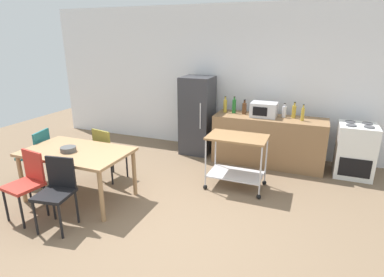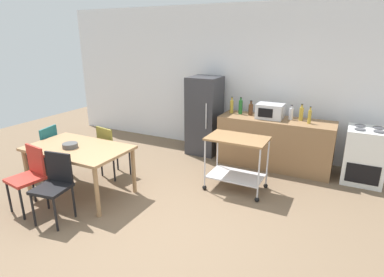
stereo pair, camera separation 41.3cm
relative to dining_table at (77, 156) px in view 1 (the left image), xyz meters
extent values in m
plane|color=brown|center=(1.45, -0.22, -0.67)|extent=(12.00, 12.00, 0.00)
cube|color=white|center=(1.45, 2.98, 0.78)|extent=(8.40, 0.12, 2.90)
cube|color=olive|center=(2.35, 2.38, -0.22)|extent=(2.00, 0.64, 0.90)
cube|color=#A37A51|center=(0.00, 0.00, 0.06)|extent=(1.50, 0.90, 0.04)
cylinder|color=#A37A51|center=(-0.69, -0.39, -0.32)|extent=(0.06, 0.06, 0.71)
cylinder|color=#A37A51|center=(0.69, -0.39, -0.32)|extent=(0.06, 0.06, 0.71)
cylinder|color=#A37A51|center=(-0.69, 0.39, -0.32)|extent=(0.06, 0.06, 0.71)
cylinder|color=#A37A51|center=(0.69, 0.39, -0.32)|extent=(0.06, 0.06, 0.71)
cube|color=olive|center=(0.03, 0.74, -0.20)|extent=(0.47, 0.47, 0.04)
cube|color=olive|center=(0.00, 0.57, 0.02)|extent=(0.38, 0.10, 0.40)
cylinder|color=black|center=(0.23, 0.88, -0.45)|extent=(0.03, 0.03, 0.45)
cylinder|color=black|center=(-0.10, 0.94, -0.45)|extent=(0.03, 0.03, 0.45)
cylinder|color=black|center=(0.17, 0.55, -0.45)|extent=(0.03, 0.03, 0.45)
cylinder|color=black|center=(-0.17, 0.61, -0.45)|extent=(0.03, 0.03, 0.45)
cube|color=black|center=(0.27, -0.73, -0.20)|extent=(0.46, 0.46, 0.04)
cube|color=black|center=(0.24, -0.55, 0.02)|extent=(0.38, 0.09, 0.40)
cylinder|color=black|center=(0.13, -0.93, -0.45)|extent=(0.03, 0.03, 0.45)
cylinder|color=black|center=(0.46, -0.87, -0.45)|extent=(0.03, 0.03, 0.45)
cylinder|color=black|center=(0.07, -0.59, -0.45)|extent=(0.03, 0.03, 0.45)
cylinder|color=black|center=(0.41, -0.54, -0.45)|extent=(0.03, 0.03, 0.45)
cube|color=#B72D23|center=(-0.27, -0.70, -0.20)|extent=(0.45, 0.45, 0.04)
cube|color=#B72D23|center=(-0.25, -0.52, 0.02)|extent=(0.38, 0.08, 0.40)
cylinder|color=black|center=(-0.47, -0.85, -0.45)|extent=(0.03, 0.03, 0.45)
cylinder|color=black|center=(-0.13, -0.89, -0.45)|extent=(0.03, 0.03, 0.45)
cylinder|color=black|center=(-0.42, -0.51, -0.45)|extent=(0.03, 0.03, 0.45)
cylinder|color=black|center=(-0.08, -0.56, -0.45)|extent=(0.03, 0.03, 0.45)
cube|color=#1E666B|center=(-1.02, 0.15, -0.20)|extent=(0.48, 0.48, 0.04)
cube|color=#1E666B|center=(-0.84, 0.19, 0.02)|extent=(0.11, 0.38, 0.40)
cylinder|color=black|center=(-1.22, 0.28, -0.45)|extent=(0.03, 0.03, 0.45)
cylinder|color=black|center=(-1.15, -0.05, -0.45)|extent=(0.03, 0.03, 0.45)
cylinder|color=black|center=(-0.89, 0.35, -0.45)|extent=(0.03, 0.03, 0.45)
cylinder|color=black|center=(-0.82, 0.02, -0.45)|extent=(0.03, 0.03, 0.45)
cube|color=white|center=(3.80, 2.40, -0.22)|extent=(0.60, 0.60, 0.90)
cube|color=black|center=(3.80, 2.10, -0.42)|extent=(0.48, 0.01, 0.32)
cylinder|color=#47474C|center=(3.67, 2.28, 0.24)|extent=(0.16, 0.16, 0.02)
cylinder|color=#47474C|center=(3.93, 2.28, 0.24)|extent=(0.16, 0.16, 0.02)
cylinder|color=#47474C|center=(3.67, 2.52, 0.24)|extent=(0.16, 0.16, 0.02)
cylinder|color=#47474C|center=(3.93, 2.52, 0.24)|extent=(0.16, 0.16, 0.02)
cube|color=#333338|center=(0.90, 2.48, 0.10)|extent=(0.60, 0.60, 1.55)
cylinder|color=silver|center=(1.08, 2.17, 0.18)|extent=(0.02, 0.02, 0.50)
cube|color=olive|center=(2.04, 1.20, 0.16)|extent=(0.90, 0.56, 0.03)
cube|color=silver|center=(2.04, 1.20, -0.45)|extent=(0.83, 0.52, 0.02)
cylinder|color=silver|center=(1.62, 0.95, -0.22)|extent=(0.02, 0.02, 0.76)
sphere|color=black|center=(1.62, 0.95, -0.64)|extent=(0.07, 0.07, 0.07)
cylinder|color=silver|center=(2.46, 0.95, -0.22)|extent=(0.02, 0.02, 0.76)
sphere|color=black|center=(2.46, 0.95, -0.64)|extent=(0.07, 0.07, 0.07)
cylinder|color=silver|center=(1.62, 1.45, -0.22)|extent=(0.02, 0.02, 0.76)
sphere|color=black|center=(1.62, 1.45, -0.64)|extent=(0.07, 0.07, 0.07)
cylinder|color=silver|center=(2.46, 1.45, -0.22)|extent=(0.02, 0.02, 0.76)
sphere|color=black|center=(2.46, 1.45, -0.64)|extent=(0.07, 0.07, 0.07)
cylinder|color=gold|center=(1.48, 2.46, 0.35)|extent=(0.07, 0.07, 0.24)
cylinder|color=gold|center=(1.48, 2.46, 0.50)|extent=(0.03, 0.03, 0.06)
cylinder|color=black|center=(1.48, 2.46, 0.53)|extent=(0.03, 0.03, 0.01)
cylinder|color=#1E6628|center=(1.65, 2.45, 0.36)|extent=(0.07, 0.07, 0.26)
cylinder|color=#1E6628|center=(1.65, 2.45, 0.51)|extent=(0.03, 0.03, 0.05)
cylinder|color=black|center=(1.65, 2.45, 0.54)|extent=(0.04, 0.04, 0.01)
cylinder|color=#4C2D19|center=(1.85, 2.45, 0.33)|extent=(0.08, 0.08, 0.21)
cylinder|color=#4C2D19|center=(1.85, 2.45, 0.46)|extent=(0.04, 0.04, 0.06)
cylinder|color=black|center=(1.85, 2.45, 0.50)|extent=(0.04, 0.04, 0.01)
cube|color=silver|center=(2.22, 2.38, 0.36)|extent=(0.46, 0.34, 0.26)
cube|color=black|center=(2.18, 2.20, 0.36)|extent=(0.25, 0.01, 0.16)
cylinder|color=silver|center=(2.58, 2.46, 0.33)|extent=(0.07, 0.07, 0.20)
cylinder|color=silver|center=(2.58, 2.46, 0.45)|extent=(0.03, 0.03, 0.05)
cylinder|color=black|center=(2.58, 2.46, 0.49)|extent=(0.04, 0.04, 0.01)
cylinder|color=gold|center=(2.74, 2.48, 0.34)|extent=(0.07, 0.07, 0.22)
cylinder|color=gold|center=(2.74, 2.48, 0.48)|extent=(0.03, 0.03, 0.06)
cylinder|color=black|center=(2.74, 2.48, 0.51)|extent=(0.04, 0.04, 0.01)
cylinder|color=gold|center=(2.90, 2.34, 0.34)|extent=(0.06, 0.06, 0.22)
cylinder|color=gold|center=(2.90, 2.34, 0.48)|extent=(0.03, 0.03, 0.05)
cylinder|color=black|center=(2.90, 2.34, 0.51)|extent=(0.03, 0.03, 0.01)
cylinder|color=#4C4C4C|center=(-0.07, -0.07, 0.11)|extent=(0.22, 0.22, 0.07)
camera|label=1|loc=(3.07, -3.24, 1.62)|focal=29.18mm
camera|label=2|loc=(3.45, -3.07, 1.62)|focal=29.18mm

